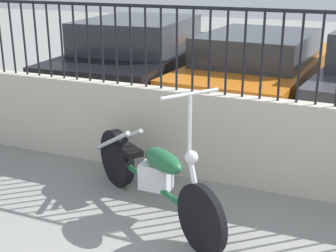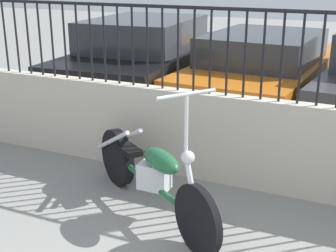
# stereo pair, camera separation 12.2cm
# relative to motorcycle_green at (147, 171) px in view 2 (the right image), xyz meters

# --- Properties ---
(low_wall) EXTENTS (9.08, 0.18, 0.95)m
(low_wall) POSITION_rel_motorcycle_green_xyz_m (1.16, 0.90, 0.09)
(low_wall) COLOR beige
(low_wall) RESTS_ON ground_plane
(fence_railing) EXTENTS (9.08, 0.04, 0.88)m
(fence_railing) POSITION_rel_motorcycle_green_xyz_m (1.16, 0.90, 1.13)
(fence_railing) COLOR black
(fence_railing) RESTS_ON low_wall
(motorcycle_green) EXTENTS (1.81, 1.31, 1.30)m
(motorcycle_green) POSITION_rel_motorcycle_green_xyz_m (0.00, 0.00, 0.00)
(motorcycle_green) COLOR black
(motorcycle_green) RESTS_ON ground_plane
(car_black) EXTENTS (2.01, 4.47, 1.39)m
(car_black) POSITION_rel_motorcycle_green_xyz_m (-1.81, 3.60, 0.31)
(car_black) COLOR black
(car_black) RESTS_ON ground_plane
(car_orange) EXTENTS (1.96, 4.41, 1.23)m
(car_orange) POSITION_rel_motorcycle_green_xyz_m (0.18, 3.82, 0.24)
(car_orange) COLOR black
(car_orange) RESTS_ON ground_plane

